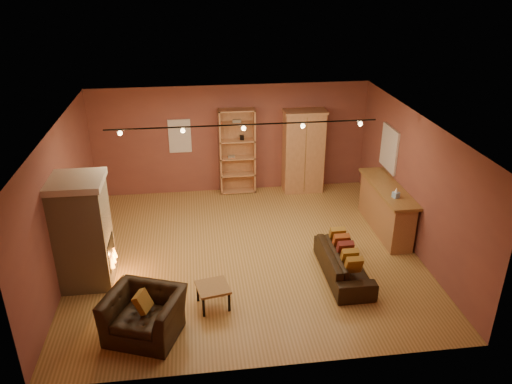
{
  "coord_description": "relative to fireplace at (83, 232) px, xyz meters",
  "views": [
    {
      "loc": [
        -0.95,
        -8.87,
        5.53
      ],
      "look_at": [
        0.24,
        0.2,
        1.3
      ],
      "focal_mm": 35.0,
      "sensor_mm": 36.0,
      "label": 1
    }
  ],
  "objects": [
    {
      "name": "right_window",
      "position": [
        6.51,
        2.0,
        0.59
      ],
      "size": [
        0.05,
        0.9,
        1.0
      ],
      "primitive_type": "cube",
      "color": "silver",
      "rests_on": "right_wall"
    },
    {
      "name": "loveseat",
      "position": [
        4.81,
        -0.45,
        -0.68
      ],
      "size": [
        0.55,
        1.87,
        0.77
      ],
      "rotation": [
        0.0,
        0.0,
        1.57
      ],
      "color": "black",
      "rests_on": "floor"
    },
    {
      "name": "left_wall",
      "position": [
        -0.46,
        0.6,
        0.34
      ],
      "size": [
        0.02,
        6.5,
        2.8
      ],
      "primitive_type": "cube",
      "color": "brown",
      "rests_on": "floor"
    },
    {
      "name": "bar_counter",
      "position": [
        6.24,
        1.18,
        -0.52
      ],
      "size": [
        0.6,
        2.24,
        1.07
      ],
      "color": "#B27D52",
      "rests_on": "floor"
    },
    {
      "name": "tissue_box",
      "position": [
        6.19,
        0.64,
        0.1
      ],
      "size": [
        0.16,
        0.16,
        0.22
      ],
      "rotation": [
        0.0,
        0.0,
        0.38
      ],
      "color": "#8BB6DF",
      "rests_on": "bar_counter"
    },
    {
      "name": "ceiling",
      "position": [
        3.04,
        0.6,
        1.74
      ],
      "size": [
        7.0,
        7.0,
        0.0
      ],
      "primitive_type": "plane",
      "rotation": [
        3.14,
        0.0,
        0.0
      ],
      "color": "brown",
      "rests_on": "back_wall"
    },
    {
      "name": "floor",
      "position": [
        3.04,
        0.6,
        -1.06
      ],
      "size": [
        7.0,
        7.0,
        0.0
      ],
      "primitive_type": "plane",
      "color": "olive",
      "rests_on": "ground"
    },
    {
      "name": "armchair",
      "position": [
        1.15,
        -1.66,
        -0.55
      ],
      "size": [
        1.36,
        1.12,
        1.01
      ],
      "rotation": [
        0.0,
        0.0,
        -0.37
      ],
      "color": "black",
      "rests_on": "floor"
    },
    {
      "name": "back_wall",
      "position": [
        3.04,
        3.85,
        0.34
      ],
      "size": [
        7.0,
        0.02,
        2.8
      ],
      "primitive_type": "cube",
      "color": "brown",
      "rests_on": "floor"
    },
    {
      "name": "bookcase",
      "position": [
        3.17,
        3.73,
        0.07
      ],
      "size": [
        0.91,
        0.36,
        2.23
      ],
      "color": "tan",
      "rests_on": "floor"
    },
    {
      "name": "right_wall",
      "position": [
        6.54,
        0.6,
        0.34
      ],
      "size": [
        0.02,
        6.5,
        2.8
      ],
      "primitive_type": "cube",
      "color": "brown",
      "rests_on": "floor"
    },
    {
      "name": "armoire",
      "position": [
        4.87,
        3.57,
        0.03
      ],
      "size": [
        1.07,
        0.61,
        2.18
      ],
      "color": "tan",
      "rests_on": "floor"
    },
    {
      "name": "track_rail",
      "position": [
        3.04,
        0.8,
        1.63
      ],
      "size": [
        5.2,
        0.09,
        0.13
      ],
      "color": "black",
      "rests_on": "ceiling"
    },
    {
      "name": "fireplace",
      "position": [
        0.0,
        0.0,
        0.0
      ],
      "size": [
        1.01,
        0.98,
        2.12
      ],
      "color": "tan",
      "rests_on": "floor"
    },
    {
      "name": "coffee_table",
      "position": [
        2.28,
        -1.07,
        -0.71
      ],
      "size": [
        0.64,
        0.64,
        0.41
      ],
      "rotation": [
        0.0,
        0.0,
        0.2
      ],
      "color": "olive",
      "rests_on": "floor"
    },
    {
      "name": "back_window",
      "position": [
        1.74,
        3.83,
        0.49
      ],
      "size": [
        0.56,
        0.04,
        0.86
      ],
      "primitive_type": "cube",
      "color": "silver",
      "rests_on": "back_wall"
    }
  ]
}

